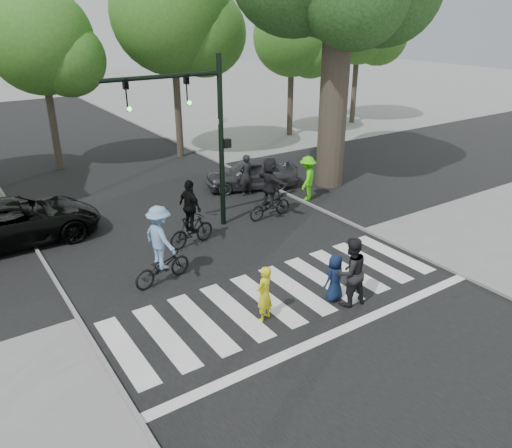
{
  "coord_description": "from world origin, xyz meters",
  "views": [
    {
      "loc": [
        -7.26,
        -8.54,
        7.26
      ],
      "look_at": [
        0.5,
        3.0,
        1.3
      ],
      "focal_mm": 35.0,
      "sensor_mm": 36.0,
      "label": 1
    }
  ],
  "objects_px": {
    "car_grey": "(251,173)",
    "traffic_signal": "(198,121)",
    "pedestrian_woman": "(264,294)",
    "car_suv": "(15,222)",
    "cyclist_mid": "(191,219)",
    "pedestrian_child": "(335,278)",
    "cyclist_right": "(270,192)",
    "cyclist_left": "(161,250)",
    "pedestrian_adult": "(350,272)"
  },
  "relations": [
    {
      "from": "cyclist_mid",
      "to": "car_grey",
      "type": "relative_size",
      "value": 0.57
    },
    {
      "from": "pedestrian_child",
      "to": "cyclist_left",
      "type": "bearing_deg",
      "value": -52.43
    },
    {
      "from": "pedestrian_child",
      "to": "cyclist_right",
      "type": "height_order",
      "value": "cyclist_right"
    },
    {
      "from": "pedestrian_adult",
      "to": "cyclist_mid",
      "type": "bearing_deg",
      "value": -65.55
    },
    {
      "from": "cyclist_left",
      "to": "pedestrian_child",
      "type": "bearing_deg",
      "value": -45.18
    },
    {
      "from": "cyclist_right",
      "to": "car_suv",
      "type": "relative_size",
      "value": 0.42
    },
    {
      "from": "traffic_signal",
      "to": "car_grey",
      "type": "xyz_separation_m",
      "value": [
        3.95,
        2.81,
        -3.21
      ]
    },
    {
      "from": "pedestrian_child",
      "to": "cyclist_mid",
      "type": "distance_m",
      "value": 5.48
    },
    {
      "from": "pedestrian_child",
      "to": "car_suv",
      "type": "bearing_deg",
      "value": -60.75
    },
    {
      "from": "pedestrian_adult",
      "to": "car_suv",
      "type": "relative_size",
      "value": 0.35
    },
    {
      "from": "traffic_signal",
      "to": "car_suv",
      "type": "relative_size",
      "value": 1.09
    },
    {
      "from": "traffic_signal",
      "to": "pedestrian_adult",
      "type": "xyz_separation_m",
      "value": [
        0.86,
        -6.58,
        -2.93
      ]
    },
    {
      "from": "pedestrian_adult",
      "to": "car_grey",
      "type": "xyz_separation_m",
      "value": [
        3.09,
        9.39,
        -0.28
      ]
    },
    {
      "from": "cyclist_left",
      "to": "car_grey",
      "type": "bearing_deg",
      "value": 39.44
    },
    {
      "from": "cyclist_mid",
      "to": "car_grey",
      "type": "bearing_deg",
      "value": 37.69
    },
    {
      "from": "car_grey",
      "to": "pedestrian_adult",
      "type": "bearing_deg",
      "value": 2.9
    },
    {
      "from": "pedestrian_adult",
      "to": "cyclist_left",
      "type": "relative_size",
      "value": 0.82
    },
    {
      "from": "cyclist_mid",
      "to": "pedestrian_woman",
      "type": "bearing_deg",
      "value": -95.74
    },
    {
      "from": "car_grey",
      "to": "traffic_signal",
      "type": "bearing_deg",
      "value": -33.41
    },
    {
      "from": "cyclist_left",
      "to": "cyclist_mid",
      "type": "distance_m",
      "value": 2.54
    },
    {
      "from": "pedestrian_woman",
      "to": "cyclist_left",
      "type": "height_order",
      "value": "cyclist_left"
    },
    {
      "from": "pedestrian_adult",
      "to": "cyclist_right",
      "type": "relative_size",
      "value": 0.82
    },
    {
      "from": "car_suv",
      "to": "car_grey",
      "type": "height_order",
      "value": "car_suv"
    },
    {
      "from": "car_grey",
      "to": "cyclist_right",
      "type": "bearing_deg",
      "value": -1.03
    },
    {
      "from": "car_suv",
      "to": "car_grey",
      "type": "bearing_deg",
      "value": -88.36
    },
    {
      "from": "pedestrian_child",
      "to": "pedestrian_adult",
      "type": "bearing_deg",
      "value": 108.15
    },
    {
      "from": "cyclist_right",
      "to": "pedestrian_woman",
      "type": "bearing_deg",
      "value": -126.53
    },
    {
      "from": "pedestrian_child",
      "to": "car_grey",
      "type": "xyz_separation_m",
      "value": [
        3.27,
        9.01,
        0.02
      ]
    },
    {
      "from": "cyclist_left",
      "to": "car_suv",
      "type": "height_order",
      "value": "cyclist_left"
    },
    {
      "from": "car_suv",
      "to": "pedestrian_woman",
      "type": "bearing_deg",
      "value": -153.06
    },
    {
      "from": "pedestrian_adult",
      "to": "pedestrian_child",
      "type": "bearing_deg",
      "value": -57.93
    },
    {
      "from": "traffic_signal",
      "to": "cyclist_mid",
      "type": "distance_m",
      "value": 3.25
    },
    {
      "from": "pedestrian_child",
      "to": "cyclist_mid",
      "type": "xyz_separation_m",
      "value": [
        -1.62,
        5.23,
        0.27
      ]
    },
    {
      "from": "pedestrian_woman",
      "to": "car_suv",
      "type": "distance_m",
      "value": 9.47
    },
    {
      "from": "pedestrian_woman",
      "to": "car_grey",
      "type": "bearing_deg",
      "value": -142.36
    },
    {
      "from": "traffic_signal",
      "to": "cyclist_left",
      "type": "bearing_deg",
      "value": -135.65
    },
    {
      "from": "cyclist_mid",
      "to": "cyclist_right",
      "type": "xyz_separation_m",
      "value": [
        3.56,
        0.51,
        0.11
      ]
    },
    {
      "from": "pedestrian_woman",
      "to": "pedestrian_child",
      "type": "relative_size",
      "value": 1.12
    },
    {
      "from": "pedestrian_adult",
      "to": "cyclist_mid",
      "type": "height_order",
      "value": "cyclist_mid"
    },
    {
      "from": "pedestrian_child",
      "to": "cyclist_mid",
      "type": "relative_size",
      "value": 0.59
    },
    {
      "from": "car_suv",
      "to": "cyclist_left",
      "type": "bearing_deg",
      "value": -150.46
    },
    {
      "from": "pedestrian_adult",
      "to": "car_suv",
      "type": "bearing_deg",
      "value": -47.24
    },
    {
      "from": "cyclist_left",
      "to": "cyclist_right",
      "type": "xyz_separation_m",
      "value": [
        5.4,
        2.27,
        0.03
      ]
    },
    {
      "from": "pedestrian_woman",
      "to": "cyclist_right",
      "type": "distance_m",
      "value": 6.83
    },
    {
      "from": "pedestrian_child",
      "to": "car_suv",
      "type": "xyz_separation_m",
      "value": [
        -6.44,
        8.7,
        0.1
      ]
    },
    {
      "from": "pedestrian_child",
      "to": "car_grey",
      "type": "distance_m",
      "value": 9.58
    },
    {
      "from": "cyclist_right",
      "to": "car_grey",
      "type": "xyz_separation_m",
      "value": [
        1.33,
        3.26,
        -0.36
      ]
    },
    {
      "from": "cyclist_left",
      "to": "cyclist_right",
      "type": "relative_size",
      "value": 1.0
    },
    {
      "from": "cyclist_mid",
      "to": "pedestrian_adult",
      "type": "bearing_deg",
      "value": -72.22
    },
    {
      "from": "pedestrian_child",
      "to": "pedestrian_woman",
      "type": "bearing_deg",
      "value": -14.44
    }
  ]
}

